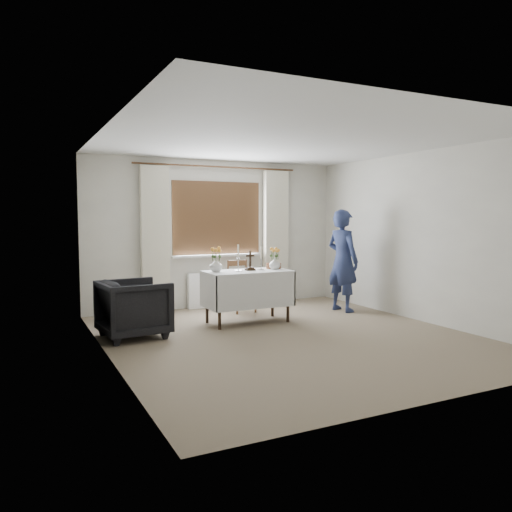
{
  "coord_description": "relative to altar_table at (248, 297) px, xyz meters",
  "views": [
    {
      "loc": [
        -3.18,
        -5.47,
        1.55
      ],
      "look_at": [
        -0.07,
        0.83,
        0.99
      ],
      "focal_mm": 35.0,
      "sensor_mm": 36.0,
      "label": 1
    }
  ],
  "objects": [
    {
      "name": "wicker_basket",
      "position": [
        0.48,
        0.1,
        0.42
      ],
      "size": [
        0.25,
        0.25,
        0.08
      ],
      "primitive_type": "cylinder",
      "rotation": [
        0.0,
        0.0,
        0.14
      ],
      "color": "brown",
      "rests_on": "altar_table"
    },
    {
      "name": "flower_vase_left",
      "position": [
        -0.46,
        0.07,
        0.48
      ],
      "size": [
        0.2,
        0.2,
        0.19
      ],
      "primitive_type": "imported",
      "rotation": [
        0.0,
        0.0,
        -0.13
      ],
      "color": "silver",
      "rests_on": "altar_table"
    },
    {
      "name": "ground",
      "position": [
        0.11,
        -1.03,
        -0.38
      ],
      "size": [
        5.0,
        5.0,
        0.0
      ],
      "primitive_type": "plane",
      "color": "gray",
      "rests_on": "ground"
    },
    {
      "name": "wooden_cross",
      "position": [
        0.05,
        0.02,
        0.53
      ],
      "size": [
        0.14,
        0.1,
        0.29
      ],
      "primitive_type": null,
      "rotation": [
        0.0,
        0.0,
        -0.0
      ],
      "color": "black",
      "rests_on": "altar_table"
    },
    {
      "name": "wooden_chair",
      "position": [
        0.27,
        0.79,
        0.04
      ],
      "size": [
        0.4,
        0.4,
        0.84
      ],
      "primitive_type": null,
      "rotation": [
        0.0,
        0.0,
        0.04
      ],
      "color": "#54371D",
      "rests_on": "ground"
    },
    {
      "name": "armchair",
      "position": [
        -1.68,
        -0.15,
        -0.01
      ],
      "size": [
        0.9,
        0.88,
        0.75
      ],
      "primitive_type": "imported",
      "rotation": [
        0.0,
        0.0,
        1.68
      ],
      "color": "black",
      "rests_on": "ground"
    },
    {
      "name": "candlestick_right",
      "position": [
        0.21,
        -0.01,
        0.56
      ],
      "size": [
        0.13,
        0.13,
        0.35
      ],
      "primitive_type": null,
      "rotation": [
        0.0,
        0.0,
        -0.41
      ],
      "color": "silver",
      "rests_on": "altar_table"
    },
    {
      "name": "candlestick_left",
      "position": [
        -0.14,
        0.02,
        0.57
      ],
      "size": [
        0.14,
        0.14,
        0.38
      ],
      "primitive_type": null,
      "rotation": [
        0.0,
        0.0,
        0.4
      ],
      "color": "silver",
      "rests_on": "altar_table"
    },
    {
      "name": "flower_vase_right",
      "position": [
        0.45,
        -0.0,
        0.47
      ],
      "size": [
        0.22,
        0.22,
        0.18
      ],
      "primitive_type": "imported",
      "rotation": [
        0.0,
        0.0,
        0.35
      ],
      "color": "silver",
      "rests_on": "altar_table"
    },
    {
      "name": "altar_table",
      "position": [
        0.0,
        0.0,
        0.0
      ],
      "size": [
        1.24,
        0.64,
        0.76
      ],
      "primitive_type": "cube",
      "color": "white",
      "rests_on": "ground"
    },
    {
      "name": "person",
      "position": [
        1.77,
        0.12,
        0.45
      ],
      "size": [
        0.51,
        0.67,
        1.66
      ],
      "primitive_type": "imported",
      "rotation": [
        0.0,
        0.0,
        1.77
      ],
      "color": "navy",
      "rests_on": "ground"
    },
    {
      "name": "radiator",
      "position": [
        0.11,
        1.39,
        -0.08
      ],
      "size": [
        1.1,
        0.1,
        0.6
      ],
      "primitive_type": "cube",
      "color": "white",
      "rests_on": "ground"
    }
  ]
}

